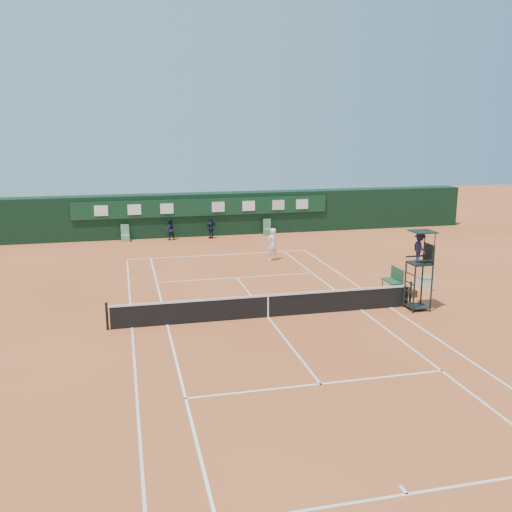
% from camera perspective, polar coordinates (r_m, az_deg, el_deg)
% --- Properties ---
extents(ground, '(90.00, 90.00, 0.00)m').
position_cam_1_polar(ground, '(23.60, 1.20, -6.14)').
color(ground, '#C85F2F').
rests_on(ground, ground).
extents(court_lines, '(11.05, 23.85, 0.01)m').
position_cam_1_polar(court_lines, '(23.60, 1.20, -6.12)').
color(court_lines, white).
rests_on(court_lines, ground).
extents(tennis_net, '(12.90, 0.10, 1.10)m').
position_cam_1_polar(tennis_net, '(23.44, 1.20, -4.96)').
color(tennis_net, black).
rests_on(tennis_net, ground).
extents(back_wall, '(40.00, 1.65, 3.00)m').
position_cam_1_polar(back_wall, '(41.18, -5.36, 4.21)').
color(back_wall, black).
rests_on(back_wall, ground).
extents(linesman_chair_left, '(0.55, 0.50, 1.15)m').
position_cam_1_polar(linesman_chair_left, '(39.76, -12.94, 1.89)').
color(linesman_chair_left, '#649875').
rests_on(linesman_chair_left, ground).
extents(linesman_chair_right, '(0.55, 0.50, 1.15)m').
position_cam_1_polar(linesman_chair_right, '(41.03, 1.16, 2.55)').
color(linesman_chair_right, '#537F5E').
rests_on(linesman_chair_right, ground).
extents(umpire_chair, '(0.96, 0.95, 3.42)m').
position_cam_1_polar(umpire_chair, '(24.88, 16.08, 0.23)').
color(umpire_chair, black).
rests_on(umpire_chair, ground).
extents(player_bench, '(0.56, 1.20, 1.10)m').
position_cam_1_polar(player_bench, '(27.98, 13.66, -2.17)').
color(player_bench, '#1B4428').
rests_on(player_bench, ground).
extents(tennis_bag, '(0.50, 0.89, 0.32)m').
position_cam_1_polar(tennis_bag, '(27.42, 15.02, -3.51)').
color(tennis_bag, black).
rests_on(tennis_bag, ground).
extents(cooler, '(0.57, 0.57, 0.65)m').
position_cam_1_polar(cooler, '(28.48, 16.52, -2.64)').
color(cooler, silver).
rests_on(cooler, ground).
extents(tennis_ball, '(0.08, 0.08, 0.08)m').
position_cam_1_polar(tennis_ball, '(31.34, -1.30, -1.24)').
color(tennis_ball, yellow).
rests_on(tennis_ball, ground).
extents(player, '(0.80, 0.66, 1.89)m').
position_cam_1_polar(player, '(33.22, 1.65, 1.18)').
color(player, white).
rests_on(player, ground).
extents(ball_kid_left, '(0.85, 0.74, 1.47)m').
position_cam_1_polar(ball_kid_left, '(39.66, -8.62, 2.65)').
color(ball_kid_left, black).
rests_on(ball_kid_left, ground).
extents(ball_kid_right, '(0.93, 0.70, 1.47)m').
position_cam_1_polar(ball_kid_right, '(39.82, -4.50, 2.80)').
color(ball_kid_right, black).
rests_on(ball_kid_right, ground).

